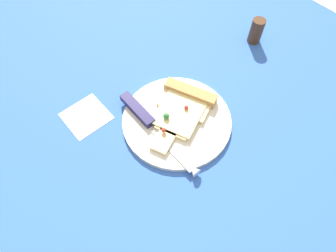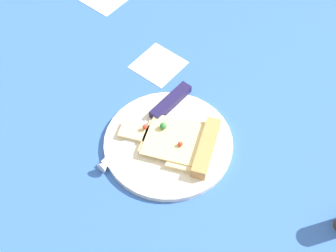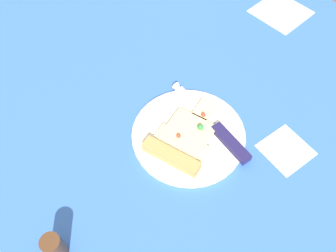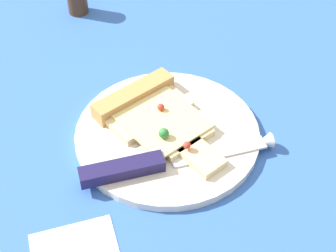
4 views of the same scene
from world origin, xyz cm
name	(u,v)px [view 2 (image 2 of 4)]	position (x,y,z in cm)	size (l,w,h in cm)	color
ground_plane	(207,182)	(0.03, 0.00, -1.50)	(139.29, 139.29, 3.00)	#3360B7
plate	(168,144)	(1.04, 9.64, 0.55)	(23.52, 23.52, 1.11)	silver
pizza_slice	(182,143)	(2.06, 7.26, 1.89)	(14.54, 19.06, 2.61)	beige
knife	(155,117)	(3.57, 14.89, 1.71)	(24.03, 2.55, 2.45)	silver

